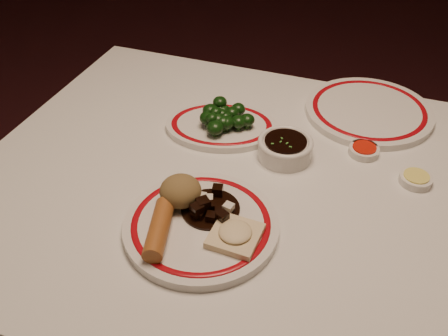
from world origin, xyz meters
TOP-DOWN VIEW (x-y plane):
  - dining_table at (0.00, 0.00)m, footprint 1.20×0.90m
  - main_plate at (-0.08, -0.15)m, footprint 0.31×0.31m
  - rice_mound at (-0.14, -0.12)m, footprint 0.08×0.08m
  - spring_roll at (-0.14, -0.21)m, footprint 0.07×0.13m
  - fried_wonton at (-0.01, -0.17)m, footprint 0.09×0.09m
  - stirfry_heap at (-0.08, -0.12)m, footprint 0.11×0.11m
  - broccoli_plate at (-0.16, 0.15)m, footprint 0.29×0.26m
  - broccoli_pile at (-0.15, 0.15)m, footprint 0.12×0.12m
  - soy_bowl at (0.00, 0.10)m, footprint 0.11×0.11m
  - sweet_sour_dish at (0.16, 0.17)m, footprint 0.06×0.06m
  - mustard_dish at (0.27, 0.11)m, footprint 0.06×0.06m
  - far_plate at (0.15, 0.33)m, footprint 0.34×0.34m

SIDE VIEW (x-z plane):
  - dining_table at x=0.00m, z-range 0.28..1.03m
  - sweet_sour_dish at x=0.16m, z-range 0.75..0.77m
  - mustard_dish at x=0.27m, z-range 0.75..0.77m
  - broccoli_plate at x=-0.16m, z-range 0.75..0.77m
  - far_plate at x=0.15m, z-range 0.75..0.77m
  - main_plate at x=-0.08m, z-range 0.75..0.77m
  - soy_bowl at x=0.00m, z-range 0.75..0.79m
  - fried_wonton at x=-0.01m, z-range 0.77..0.79m
  - stirfry_heap at x=-0.08m, z-range 0.76..0.79m
  - spring_roll at x=-0.14m, z-range 0.77..0.80m
  - broccoli_pile at x=-0.15m, z-range 0.76..0.82m
  - rice_mound at x=-0.14m, z-range 0.77..0.82m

